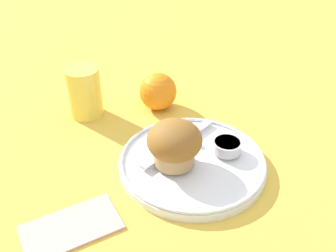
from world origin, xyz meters
TOP-DOWN VIEW (x-y plane):
  - ground_plane at (0.00, 0.00)m, footprint 3.00×3.00m
  - plate at (-0.01, -0.01)m, footprint 0.24×0.24m
  - muffin at (-0.04, 0.00)m, footprint 0.09×0.09m
  - cream_ramekin at (0.05, -0.02)m, footprint 0.05×0.05m
  - berry_pair at (0.01, 0.04)m, footprint 0.03×0.01m
  - butter_knife at (-0.01, 0.04)m, footprint 0.17×0.07m
  - orange_fruit at (0.03, 0.19)m, footprint 0.08×0.08m
  - juice_glass at (-0.11, 0.24)m, footprint 0.07×0.07m
  - folded_napkin at (-0.22, -0.04)m, footprint 0.13×0.07m

SIDE VIEW (x-z plane):
  - ground_plane at x=0.00m, z-range 0.00..0.00m
  - folded_napkin at x=-0.22m, z-range 0.00..0.01m
  - plate at x=-0.01m, z-range 0.00..0.02m
  - butter_knife at x=-0.01m, z-range 0.02..0.02m
  - berry_pair at x=0.01m, z-range 0.02..0.03m
  - cream_ramekin at x=0.05m, z-range 0.02..0.04m
  - orange_fruit at x=0.03m, z-range 0.00..0.08m
  - juice_glass at x=-0.11m, z-range 0.00..0.10m
  - muffin at x=-0.04m, z-range 0.02..0.09m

